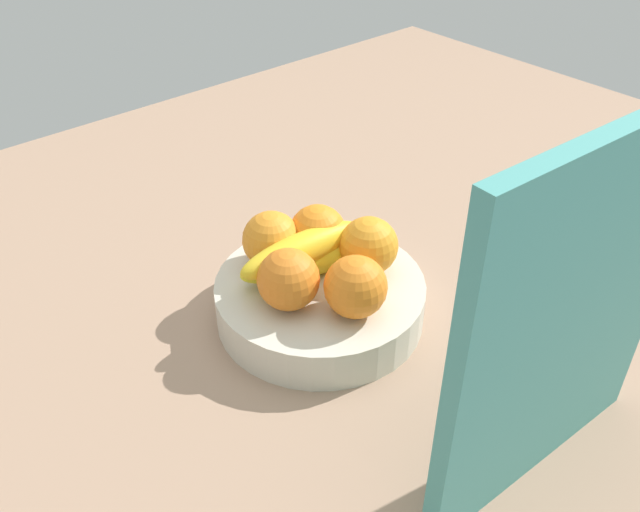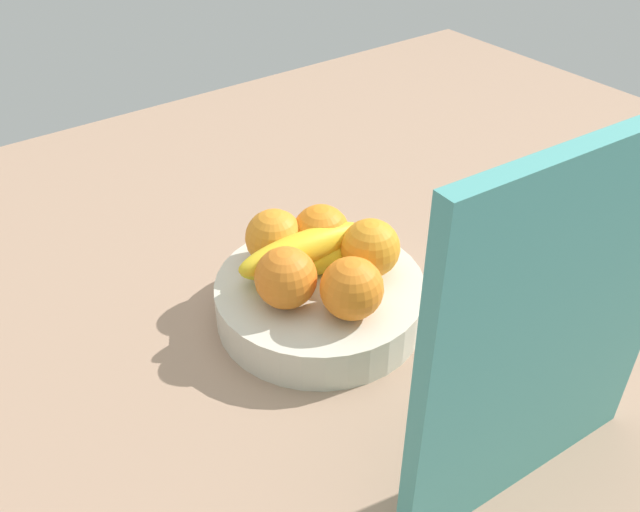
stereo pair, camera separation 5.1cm
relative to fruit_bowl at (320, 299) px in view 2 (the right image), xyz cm
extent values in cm
cube|color=#A38067|center=(-3.79, -1.24, -4.10)|extent=(180.00, 140.00, 3.00)
cylinder|color=beige|center=(0.00, 0.00, 0.00)|extent=(25.58, 25.58, 5.19)
sphere|color=orange|center=(0.46, 6.58, 6.20)|extent=(7.21, 7.21, 7.21)
sphere|color=orange|center=(-6.17, 1.85, 6.20)|extent=(7.21, 7.21, 7.21)
sphere|color=orange|center=(-3.29, -4.26, 6.20)|extent=(7.21, 7.21, 7.21)
sphere|color=orange|center=(1.95, -6.81, 6.20)|extent=(7.21, 7.21, 7.21)
sphere|color=orange|center=(5.28, 0.64, 6.20)|extent=(7.21, 7.21, 7.21)
ellipsoid|color=yellow|center=(0.01, -2.33, 4.60)|extent=(17.39, 9.16, 4.00)
ellipsoid|color=yellow|center=(0.90, -2.22, 6.80)|extent=(17.23, 5.15, 4.00)
cube|color=teal|center=(-1.29, 29.94, 15.40)|extent=(28.06, 3.43, 36.00)
camera|label=1|loc=(41.88, 48.42, 53.31)|focal=37.99mm
camera|label=2|loc=(37.91, 51.59, 53.31)|focal=37.99mm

